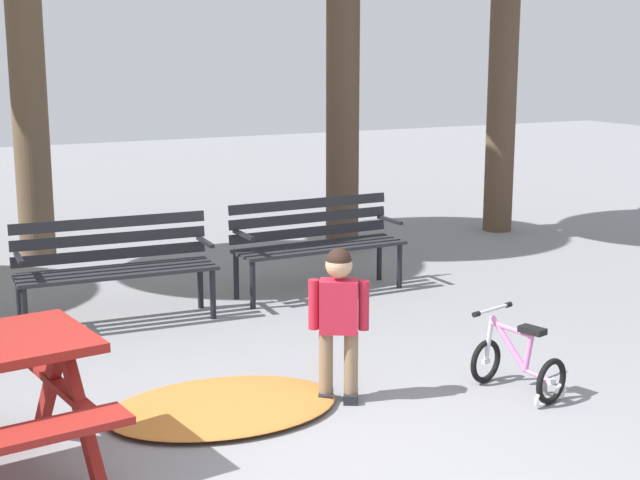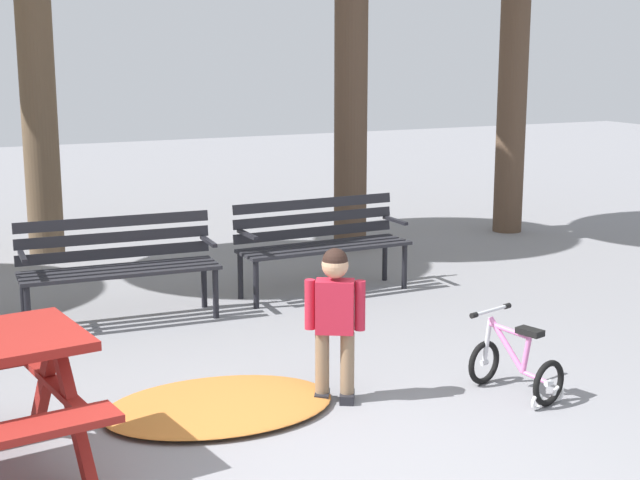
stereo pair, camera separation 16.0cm
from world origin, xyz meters
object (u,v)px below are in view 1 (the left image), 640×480
(park_bench_left, at_px, (114,261))
(park_bench_right, at_px, (316,238))
(kids_bicycle, at_px, (518,364))
(child_standing, at_px, (339,313))

(park_bench_left, xyz_separation_m, park_bench_right, (1.89, 0.11, 0.00))
(park_bench_left, xyz_separation_m, kids_bicycle, (1.92, -2.80, -0.31))
(park_bench_left, relative_size, park_bench_right, 1.01)
(child_standing, bearing_deg, park_bench_left, 108.54)
(park_bench_right, distance_m, kids_bicycle, 2.92)
(park_bench_right, relative_size, child_standing, 1.61)
(park_bench_right, xyz_separation_m, child_standing, (-1.09, -2.51, 0.08))
(child_standing, xyz_separation_m, kids_bicycle, (1.12, -0.40, -0.38))
(child_standing, bearing_deg, kids_bicycle, -19.69)
(child_standing, distance_m, kids_bicycle, 1.25)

